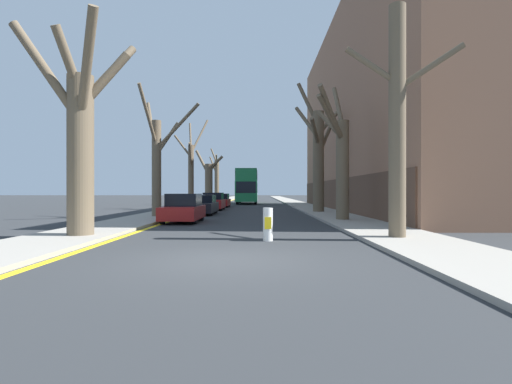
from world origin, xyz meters
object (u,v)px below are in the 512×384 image
object	(u,v)px
street_tree_right_2	(318,154)
double_decker_bus	(247,185)
parked_car_0	(183,209)
parked_car_2	(213,202)
street_tree_left_3	(209,181)
parked_car_1	(202,205)
street_tree_left_0	(81,135)
street_tree_left_2	(191,170)
street_tree_left_4	(216,179)
street_tree_right_0	(398,117)
parked_car_3	(220,201)
street_tree_right_1	(340,159)
street_tree_left_1	(157,160)
traffic_bollard	(268,224)

from	to	relation	value
street_tree_right_2	double_decker_bus	size ratio (longest dim) A/B	0.84
parked_car_0	parked_car_2	bearing A→B (deg)	90.00
street_tree_left_3	parked_car_1	distance (m)	18.45
street_tree_left_0	street_tree_left_2	xyz separation A→B (m)	(0.02, 21.12, 0.01)
street_tree_left_4	parked_car_0	distance (m)	35.10
parked_car_1	street_tree_left_3	bearing A→B (deg)	95.89
street_tree_left_3	street_tree_left_4	world-z (taller)	street_tree_left_4
street_tree_left_4	double_decker_bus	distance (m)	6.17
street_tree_left_0	double_decker_bus	xyz separation A→B (m)	(4.36, 37.67, -1.02)
street_tree_right_0	parked_car_3	distance (m)	28.01
street_tree_left_3	double_decker_bus	size ratio (longest dim) A/B	0.56
street_tree_left_2	parked_car_2	size ratio (longest dim) A/B	1.97
street_tree_right_1	parked_car_1	xyz separation A→B (m)	(-7.98, 6.35, -2.56)
double_decker_bus	parked_car_1	world-z (taller)	double_decker_bus
street_tree_left_2	street_tree_right_1	xyz separation A→B (m)	(10.01, -13.82, -0.23)
parked_car_0	street_tree_left_1	bearing A→B (deg)	124.70
street_tree_left_1	parked_car_2	distance (m)	10.54
street_tree_right_2	double_decker_bus	world-z (taller)	street_tree_right_2
street_tree_right_1	street_tree_right_2	xyz separation A→B (m)	(0.06, 8.20, 1.03)
parked_car_2	parked_car_1	bearing A→B (deg)	-90.00
street_tree_right_2	parked_car_1	bearing A→B (deg)	-167.02
street_tree_right_1	parked_car_0	xyz separation A→B (m)	(-7.98, -0.33, -2.52)
street_tree_left_2	street_tree_right_1	distance (m)	17.07
street_tree_left_1	street_tree_left_4	bearing A→B (deg)	89.99
parked_car_1	parked_car_3	distance (m)	12.47
street_tree_right_2	parked_car_2	bearing A→B (deg)	151.00
street_tree_left_1	parked_car_1	xyz separation A→B (m)	(2.10, 3.66, -2.76)
street_tree_left_0	street_tree_right_0	bearing A→B (deg)	-2.55
street_tree_right_0	traffic_bollard	bearing A→B (deg)	-177.75
street_tree_left_4	parked_car_2	distance (m)	22.20
street_tree_left_3	parked_car_3	distance (m)	6.40
street_tree_left_1	street_tree_right_0	distance (m)	14.68
double_decker_bus	street_tree_right_1	bearing A→B (deg)	-79.43
parked_car_0	parked_car_2	size ratio (longest dim) A/B	0.97
double_decker_bus	parked_car_2	xyz separation A→B (m)	(-2.31, -17.71, -1.71)
traffic_bollard	parked_car_1	bearing A→B (deg)	106.01
street_tree_left_1	double_decker_bus	bearing A→B (deg)	80.96
street_tree_left_0	traffic_bollard	bearing A→B (deg)	-5.74
street_tree_left_4	traffic_bollard	size ratio (longest dim) A/B	7.27
street_tree_right_0	traffic_bollard	size ratio (longest dim) A/B	7.17
parked_car_2	street_tree_right_1	bearing A→B (deg)	-57.78
street_tree_right_1	parked_car_3	distance (m)	20.60
double_decker_bus	street_tree_left_4	bearing A→B (deg)	136.09
street_tree_right_1	parked_car_0	distance (m)	8.37
street_tree_left_1	street_tree_right_1	bearing A→B (deg)	-14.96
parked_car_2	parked_car_0	bearing A→B (deg)	-90.00
street_tree_left_3	street_tree_left_4	size ratio (longest dim) A/B	0.83
street_tree_left_1	parked_car_2	bearing A→B (deg)	78.13
street_tree_left_0	parked_car_2	size ratio (longest dim) A/B	1.74
street_tree_left_3	street_tree_right_2	size ratio (longest dim) A/B	0.66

